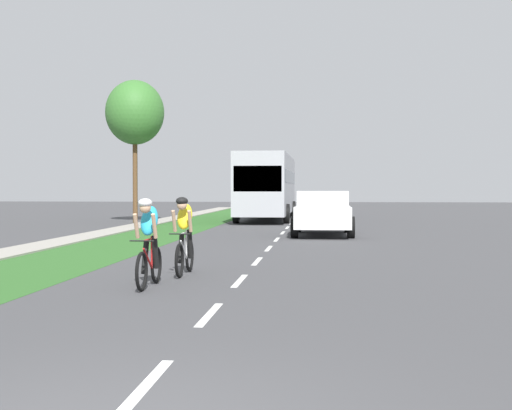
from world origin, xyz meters
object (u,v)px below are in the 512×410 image
Objects in this scene: bus_silver at (267,184)px; street_tree_near at (135,113)px; cyclist_lead at (149,242)px; cyclist_trailing at (184,235)px; pickup_white at (323,213)px.

bus_silver is 8.21m from street_tree_near.
cyclist_lead is 1.82m from cyclist_trailing.
cyclist_lead and cyclist_trailing have the same top height.
street_tree_near is at bearing -148.48° from bus_silver.
street_tree_near is at bearing 138.67° from pickup_white.
cyclist_lead is 0.24× the size of street_tree_near.
pickup_white is 0.44× the size of bus_silver.
cyclist_trailing is 0.34× the size of pickup_white.
pickup_white is 13.29m from street_tree_near.
pickup_white is 12.52m from bus_silver.
street_tree_near is (-6.33, -3.88, 3.50)m from bus_silver.
cyclist_trailing is 0.15× the size of bus_silver.
bus_silver is (-0.25, 24.06, 1.17)m from cyclist_trailing.
cyclist_trailing is 21.73m from street_tree_near.
pickup_white is at bearing 76.94° from cyclist_trailing.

